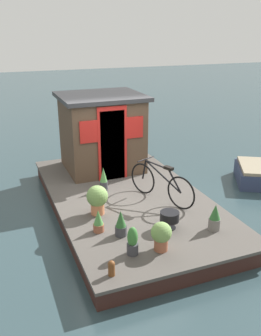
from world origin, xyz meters
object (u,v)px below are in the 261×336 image
object	(u,v)px
potted_plant_rosemary	(121,224)
potted_plant_sage	(98,221)
houseboat_cabin	(102,132)
potted_plant_basil	(161,235)
potted_plant_ivy	(97,198)
potted_plant_fern	(215,218)
potted_plant_geranium	(104,180)
charcoal_grill	(170,217)
potted_plant_succulent	(133,242)
mooring_bollard	(111,268)
bicycle	(161,184)

from	to	relation	value
potted_plant_rosemary	potted_plant_sage	bearing A→B (deg)	49.75
houseboat_cabin	potted_plant_basil	world-z (taller)	houseboat_cabin
potted_plant_ivy	potted_plant_fern	bearing A→B (deg)	-127.38
potted_plant_geranium	charcoal_grill	distance (m)	2.17
charcoal_grill	potted_plant_sage	bearing A→B (deg)	73.43
houseboat_cabin	potted_plant_basil	xyz separation A→B (m)	(-4.06, 0.27, -0.69)
potted_plant_succulent	charcoal_grill	size ratio (longest dim) A/B	1.39
potted_plant_succulent	charcoal_grill	bearing A→B (deg)	-60.88
potted_plant_rosemary	potted_plant_fern	bearing A→B (deg)	-104.81
potted_plant_succulent	mooring_bollard	xyz separation A→B (m)	(-0.41, 0.50, -0.09)
potted_plant_geranium	mooring_bollard	size ratio (longest dim) A/B	2.17
houseboat_cabin	mooring_bollard	world-z (taller)	houseboat_cabin
potted_plant_ivy	bicycle	bearing A→B (deg)	-86.73
potted_plant_sage	mooring_bollard	world-z (taller)	potted_plant_sage
potted_plant_fern	potted_plant_sage	bearing A→B (deg)	70.16
potted_plant_sage	potted_plant_succulent	xyz separation A→B (m)	(-0.90, -0.31, 0.03)
potted_plant_basil	potted_plant_rosemary	bearing A→B (deg)	34.06
houseboat_cabin	potted_plant_ivy	xyz separation A→B (m)	(-2.44, 0.88, -0.64)
mooring_bollard	potted_plant_succulent	bearing A→B (deg)	-51.03
potted_plant_ivy	potted_plant_fern	world-z (taller)	potted_plant_ivy
potted_plant_fern	charcoal_grill	size ratio (longest dim) A/B	1.42
houseboat_cabin	mooring_bollard	bearing A→B (deg)	164.09
potted_plant_ivy	potted_plant_succulent	distance (m)	1.57
potted_plant_sage	mooring_bollard	size ratio (longest dim) A/B	1.69
houseboat_cabin	potted_plant_succulent	bearing A→B (deg)	169.33
bicycle	potted_plant_ivy	world-z (taller)	bicycle
houseboat_cabin	potted_plant_sage	world-z (taller)	houseboat_cabin
houseboat_cabin	mooring_bollard	size ratio (longest dim) A/B	8.17
houseboat_cabin	mooring_bollard	xyz separation A→B (m)	(-4.40, 1.25, -0.84)
potted_plant_basil	potted_plant_geranium	distance (m)	2.67
potted_plant_sage	bicycle	bearing A→B (deg)	-65.23
potted_plant_sage	mooring_bollard	distance (m)	1.32
potted_plant_ivy	potted_plant_sage	size ratio (longest dim) A/B	1.39
potted_plant_fern	potted_plant_geranium	size ratio (longest dim) A/B	0.92
charcoal_grill	potted_plant_basil	bearing A→B (deg)	142.13
houseboat_cabin	potted_plant_rosemary	size ratio (longest dim) A/B	4.26
houseboat_cabin	potted_plant_geranium	bearing A→B (deg)	163.34
bicycle	potted_plant_succulent	size ratio (longest dim) A/B	3.33
houseboat_cabin	potted_plant_sage	distance (m)	3.37
potted_plant_rosemary	potted_plant_geranium	bearing A→B (deg)	-8.94
potted_plant_succulent	charcoal_grill	xyz separation A→B (m)	(0.53, -0.94, -0.00)
potted_plant_ivy	potted_plant_basil	bearing A→B (deg)	-159.49
bicycle	potted_plant_succulent	world-z (taller)	bicycle
bicycle	potted_plant_geranium	bearing A→B (deg)	45.42
potted_plant_geranium	mooring_bollard	bearing A→B (deg)	164.44
potted_plant_basil	mooring_bollard	xyz separation A→B (m)	(-0.34, 0.99, -0.15)
houseboat_cabin	potted_plant_succulent	xyz separation A→B (m)	(-4.00, 0.75, -0.75)
potted_plant_ivy	potted_plant_geranium	distance (m)	1.14
potted_plant_sage	potted_plant_geranium	size ratio (longest dim) A/B	0.78
potted_plant_fern	charcoal_grill	distance (m)	0.82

